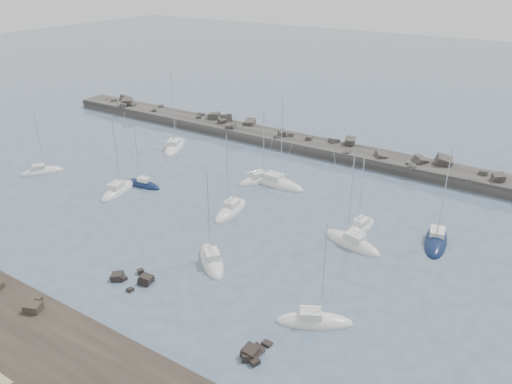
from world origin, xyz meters
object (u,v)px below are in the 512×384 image
(sailboat_4, at_px, (276,183))
(sailboat_8, at_px, (436,241))
(sailboat_7, at_px, (314,322))
(sailboat_14, at_px, (118,191))
(sailboat_6, at_px, (359,229))
(sailboat_5, at_px, (212,261))
(sailboat_3, at_px, (260,180))
(sailboat_0, at_px, (42,172))
(sailboat_1, at_px, (175,147))
(sailboat_9, at_px, (351,243))
(sailboat_13, at_px, (231,211))
(sailboat_2, at_px, (143,185))

(sailboat_4, bearing_deg, sailboat_8, -9.53)
(sailboat_4, relative_size, sailboat_7, 1.26)
(sailboat_7, xyz_separation_m, sailboat_14, (-38.32, 10.71, 0.01))
(sailboat_6, bearing_deg, sailboat_5, -125.08)
(sailboat_6, bearing_deg, sailboat_4, 158.11)
(sailboat_4, distance_m, sailboat_7, 32.69)
(sailboat_5, bearing_deg, sailboat_3, 108.90)
(sailboat_3, height_order, sailboat_5, sailboat_3)
(sailboat_0, relative_size, sailboat_3, 0.88)
(sailboat_14, bearing_deg, sailboat_1, 106.40)
(sailboat_9, height_order, sailboat_13, sailboat_9)
(sailboat_1, bearing_deg, sailboat_0, -116.57)
(sailboat_5, bearing_deg, sailboat_13, 115.50)
(sailboat_1, relative_size, sailboat_6, 1.33)
(sailboat_6, xyz_separation_m, sailboat_14, (-35.06, -8.76, 0.00))
(sailboat_8, bearing_deg, sailboat_5, -137.81)
(sailboat_4, bearing_deg, sailboat_9, -31.67)
(sailboat_4, distance_m, sailboat_6, 17.72)
(sailboat_5, height_order, sailboat_6, sailboat_5)
(sailboat_6, height_order, sailboat_7, sailboat_7)
(sailboat_4, relative_size, sailboat_13, 1.20)
(sailboat_6, bearing_deg, sailboat_7, -80.48)
(sailboat_7, bearing_deg, sailboat_3, 131.14)
(sailboat_2, distance_m, sailboat_4, 20.71)
(sailboat_0, height_order, sailboat_13, sailboat_13)
(sailboat_3, relative_size, sailboat_7, 1.04)
(sailboat_3, xyz_separation_m, sailboat_4, (2.88, 0.22, -0.01))
(sailboat_2, height_order, sailboat_4, sailboat_4)
(sailboat_0, height_order, sailboat_7, sailboat_7)
(sailboat_9, bearing_deg, sailboat_14, -172.15)
(sailboat_5, height_order, sailboat_8, sailboat_8)
(sailboat_0, bearing_deg, sailboat_4, 26.06)
(sailboat_5, distance_m, sailboat_6, 20.04)
(sailboat_6, bearing_deg, sailboat_8, 14.22)
(sailboat_14, bearing_deg, sailboat_0, -174.24)
(sailboat_7, relative_size, sailboat_14, 0.94)
(sailboat_1, distance_m, sailboat_8, 50.53)
(sailboat_8, bearing_deg, sailboat_9, -144.36)
(sailboat_3, relative_size, sailboat_6, 1.10)
(sailboat_1, distance_m, sailboat_6, 42.07)
(sailboat_6, xyz_separation_m, sailboat_13, (-17.02, -4.87, -0.00))
(sailboat_0, relative_size, sailboat_2, 1.06)
(sailboat_2, distance_m, sailboat_6, 33.94)
(sailboat_2, bearing_deg, sailboat_0, -163.08)
(sailboat_3, distance_m, sailboat_6, 20.35)
(sailboat_7, height_order, sailboat_8, sailboat_8)
(sailboat_1, bearing_deg, sailboat_14, -73.60)
(sailboat_4, xyz_separation_m, sailboat_13, (-0.58, -11.48, 0.01))
(sailboat_0, distance_m, sailboat_3, 36.01)
(sailboat_9, bearing_deg, sailboat_4, 148.33)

